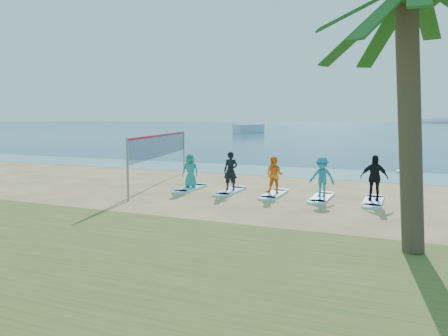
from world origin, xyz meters
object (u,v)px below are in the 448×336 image
at_px(paddleboard, 406,170).
at_px(boat_offshore_a, 249,133).
at_px(volleyball_net, 161,146).
at_px(student_2, 274,175).
at_px(paddleboarder, 407,156).
at_px(student_4, 374,178).
at_px(surfboard_0, 191,188).
at_px(surfboard_4, 373,201).
at_px(surfboard_2, 274,194).
at_px(surfboard_1, 231,191).
at_px(student_1, 231,171).
at_px(student_0, 190,171).
at_px(surfboard_3, 321,198).
at_px(student_3, 322,177).

bearing_deg(paddleboard, boat_offshore_a, 128.16).
bearing_deg(volleyball_net, student_2, -7.64).
distance_m(paddleboarder, student_2, 12.70).
bearing_deg(student_4, volleyball_net, 176.13).
distance_m(surfboard_0, surfboard_4, 8.00).
xyz_separation_m(volleyball_net, surfboard_0, (2.03, -0.81, -1.86)).
relative_size(boat_offshore_a, surfboard_2, 3.78).
xyz_separation_m(paddleboard, boat_offshore_a, (-32.71, 60.81, -0.06)).
bearing_deg(surfboard_1, student_4, 0.00).
xyz_separation_m(surfboard_0, student_4, (8.00, 0.00, 0.93)).
xyz_separation_m(paddleboard, paddleboarder, (0.00, 0.00, 0.84)).
distance_m(student_1, surfboard_4, 6.07).
height_order(surfboard_1, student_1, student_1).
relative_size(volleyball_net, paddleboard, 2.94).
xyz_separation_m(student_0, student_2, (4.00, 0.00, 0.00)).
distance_m(paddleboard, surfboard_1, 13.62).
relative_size(surfboard_3, student_4, 1.25).
relative_size(paddleboard, surfboard_3, 1.36).
height_order(volleyball_net, student_4, volleyball_net).
relative_size(student_1, surfboard_4, 0.78).
bearing_deg(student_2, surfboard_0, -176.50).
relative_size(student_0, student_2, 1.00).
height_order(surfboard_1, student_4, student_4).
distance_m(paddleboarder, student_4, 11.70).
bearing_deg(student_0, student_2, -7.16).
bearing_deg(surfboard_0, student_4, 0.00).
bearing_deg(surfboard_2, student_4, 0.00).
distance_m(surfboard_2, student_3, 2.18).
bearing_deg(surfboard_1, surfboard_2, 0.00).
distance_m(surfboard_1, surfboard_2, 2.00).
xyz_separation_m(student_1, surfboard_4, (6.00, 0.00, -0.90)).
distance_m(volleyball_net, surfboard_2, 6.36).
distance_m(volleyball_net, surfboard_0, 2.87).
distance_m(paddleboard, paddleboarder, 0.84).
bearing_deg(surfboard_4, paddleboarder, 84.88).
relative_size(volleyball_net, student_0, 5.67).
bearing_deg(surfboard_4, volleyball_net, 175.39).
bearing_deg(student_2, student_3, 3.50).
xyz_separation_m(student_2, surfboard_3, (2.00, 0.00, -0.83)).
bearing_deg(student_3, student_0, -172.24).
distance_m(volleyball_net, student_4, 10.11).
bearing_deg(surfboard_3, surfboard_0, 180.00).
xyz_separation_m(paddleboarder, student_4, (-1.04, -11.65, 0.07)).
relative_size(volleyball_net, paddleboarder, 5.63).
distance_m(boat_offshore_a, student_1, 76.87).
relative_size(student_1, surfboard_2, 0.78).
height_order(paddleboard, student_0, student_0).
bearing_deg(paddleboarder, boat_offshore_a, 4.09).
bearing_deg(surfboard_3, volleyball_net, 174.25).
bearing_deg(paddleboard, student_1, -111.29).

